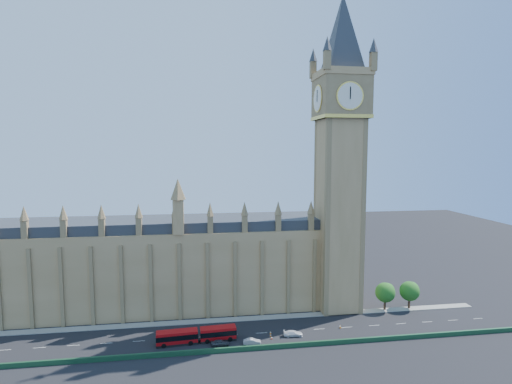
{
  "coord_description": "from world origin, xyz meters",
  "views": [
    {
      "loc": [
        -4.34,
        -101.4,
        48.72
      ],
      "look_at": [
        11.94,
        10.0,
        37.09
      ],
      "focal_mm": 28.0,
      "sensor_mm": 36.0,
      "label": 1
    }
  ],
  "objects": [
    {
      "name": "cone_b",
      "position": [
        14.0,
        -2.52,
        0.32
      ],
      "size": [
        0.47,
        0.47,
        0.66
      ],
      "rotation": [
        0.0,
        0.0,
        -0.14
      ],
      "color": "black",
      "rests_on": "ground"
    },
    {
      "name": "car_grey",
      "position": [
        0.54,
        -5.46,
        0.76
      ],
      "size": [
        4.48,
        1.89,
        1.51
      ],
      "primitive_type": "imported",
      "rotation": [
        0.0,
        0.0,
        1.55
      ],
      "color": "#3C3E43",
      "rests_on": "ground"
    },
    {
      "name": "cone_c",
      "position": [
        34.0,
        -0.24,
        0.39
      ],
      "size": [
        0.55,
        0.55,
        0.8
      ],
      "rotation": [
        0.0,
        0.0,
        -0.09
      ],
      "color": "black",
      "rests_on": "ground"
    },
    {
      "name": "ground",
      "position": [
        0.0,
        0.0,
        0.0
      ],
      "size": [
        400.0,
        400.0,
        0.0
      ],
      "primitive_type": "plane",
      "color": "black",
      "rests_on": "ground"
    },
    {
      "name": "bridge_parapet",
      "position": [
        0.0,
        -9.0,
        0.6
      ],
      "size": [
        160.0,
        0.6,
        1.2
      ],
      "primitive_type": "cube",
      "color": "#1E4C2D",
      "rests_on": "ground"
    },
    {
      "name": "elizabeth_tower",
      "position": [
        38.0,
        13.99,
        54.56
      ],
      "size": [
        20.59,
        20.59,
        105.0
      ],
      "color": "#9D7C4C",
      "rests_on": "ground"
    },
    {
      "name": "cone_d",
      "position": [
        14.24,
        -1.1,
        0.39
      ],
      "size": [
        0.51,
        0.51,
        0.78
      ],
      "rotation": [
        0.0,
        0.0,
        -0.04
      ],
      "color": "black",
      "rests_on": "ground"
    },
    {
      "name": "red_bus",
      "position": [
        -5.26,
        -2.7,
        1.81
      ],
      "size": [
        20.35,
        4.41,
        3.43
      ],
      "rotation": [
        0.0,
        0.0,
        0.07
      ],
      "color": "#AE0B0E",
      "rests_on": "ground"
    },
    {
      "name": "tree_east_far",
      "position": [
        60.22,
        10.08,
        5.64
      ],
      "size": [
        6.0,
        6.0,
        8.5
      ],
      "color": "#382619",
      "rests_on": "ground"
    },
    {
      "name": "tree_east_near",
      "position": [
        52.22,
        10.08,
        5.64
      ],
      "size": [
        6.0,
        6.0,
        8.5
      ],
      "color": "#382619",
      "rests_on": "ground"
    },
    {
      "name": "palace_westminster",
      "position": [
        -25.0,
        22.0,
        13.86
      ],
      "size": [
        120.0,
        20.0,
        28.0
      ],
      "color": "#9D7C4C",
      "rests_on": "ground"
    },
    {
      "name": "cone_a",
      "position": [
        14.0,
        -3.93,
        0.33
      ],
      "size": [
        0.43,
        0.43,
        0.67
      ],
      "rotation": [
        0.0,
        0.0,
        0.03
      ],
      "color": "black",
      "rests_on": "ground"
    },
    {
      "name": "car_white",
      "position": [
        19.95,
        -3.07,
        0.74
      ],
      "size": [
        5.24,
        2.53,
        1.47
      ],
      "primitive_type": "imported",
      "rotation": [
        0.0,
        0.0,
        1.48
      ],
      "color": "silver",
      "rests_on": "ground"
    },
    {
      "name": "kerb_north",
      "position": [
        0.0,
        9.5,
        0.08
      ],
      "size": [
        160.0,
        3.0,
        0.16
      ],
      "primitive_type": "cube",
      "color": "gray",
      "rests_on": "ground"
    },
    {
      "name": "car_silver",
      "position": [
        8.61,
        -5.95,
        0.73
      ],
      "size": [
        4.56,
        1.98,
        1.46
      ],
      "primitive_type": "imported",
      "rotation": [
        0.0,
        0.0,
        1.47
      ],
      "color": "#989B9F",
      "rests_on": "ground"
    }
  ]
}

